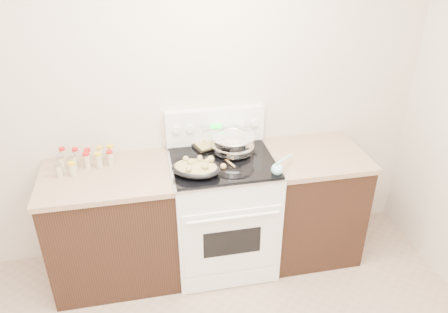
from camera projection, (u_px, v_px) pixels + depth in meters
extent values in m
cube|color=beige|center=(167.00, 94.00, 3.22)|extent=(4.00, 0.05, 2.70)
cube|color=black|center=(114.00, 228.00, 3.28)|extent=(0.90, 0.64, 0.88)
cube|color=brown|center=(106.00, 176.00, 3.06)|extent=(0.93, 0.67, 0.04)
cube|color=black|center=(310.00, 204.00, 3.55)|extent=(0.70, 0.64, 0.88)
cube|color=brown|center=(316.00, 155.00, 3.33)|extent=(0.73, 0.67, 0.04)
cube|color=white|center=(223.00, 214.00, 3.41)|extent=(0.76, 0.66, 0.92)
cube|color=white|center=(232.00, 242.00, 3.12)|extent=(0.70, 0.01, 0.55)
cube|color=black|center=(232.00, 243.00, 3.12)|extent=(0.42, 0.01, 0.22)
cylinder|color=white|center=(234.00, 218.00, 2.97)|extent=(0.65, 0.02, 0.02)
cube|color=white|center=(231.00, 280.00, 3.31)|extent=(0.70, 0.01, 0.14)
cube|color=silver|center=(223.00, 162.00, 3.18)|extent=(0.78, 0.68, 0.01)
cube|color=black|center=(223.00, 161.00, 3.18)|extent=(0.74, 0.64, 0.01)
cube|color=white|center=(215.00, 126.00, 3.36)|extent=(0.76, 0.07, 0.28)
cylinder|color=white|center=(177.00, 130.00, 3.26)|extent=(0.06, 0.02, 0.06)
cylinder|color=white|center=(190.00, 129.00, 3.28)|extent=(0.06, 0.02, 0.06)
cylinder|color=white|center=(242.00, 124.00, 3.35)|extent=(0.06, 0.02, 0.06)
cylinder|color=white|center=(254.00, 123.00, 3.36)|extent=(0.06, 0.02, 0.06)
cube|color=#19E533|center=(216.00, 126.00, 3.31)|extent=(0.09, 0.00, 0.04)
cube|color=silver|center=(206.00, 127.00, 3.30)|extent=(0.05, 0.00, 0.05)
cube|color=silver|center=(226.00, 126.00, 3.33)|extent=(0.05, 0.00, 0.05)
ellipsoid|color=silver|center=(233.00, 146.00, 3.23)|extent=(0.40, 0.40, 0.19)
cylinder|color=silver|center=(233.00, 153.00, 3.26)|extent=(0.17, 0.17, 0.01)
torus|color=silver|center=(233.00, 137.00, 3.19)|extent=(0.33, 0.33, 0.02)
cylinder|color=silver|center=(233.00, 143.00, 3.22)|extent=(0.30, 0.30, 0.11)
cylinder|color=brown|center=(233.00, 138.00, 3.20)|extent=(0.28, 0.28, 0.00)
cube|color=beige|center=(228.00, 142.00, 3.13)|extent=(0.04, 0.04, 0.02)
cube|color=beige|center=(236.00, 143.00, 3.12)|extent=(0.03, 0.03, 0.02)
cube|color=beige|center=(240.00, 133.00, 3.26)|extent=(0.03, 0.03, 0.02)
cube|color=beige|center=(238.00, 141.00, 3.15)|extent=(0.03, 0.03, 0.02)
cube|color=beige|center=(236.00, 145.00, 3.10)|extent=(0.02, 0.02, 0.02)
cube|color=beige|center=(241.00, 135.00, 3.24)|extent=(0.03, 0.03, 0.02)
cube|color=beige|center=(238.00, 131.00, 3.29)|extent=(0.03, 0.03, 0.02)
cube|color=beige|center=(240.00, 134.00, 3.25)|extent=(0.02, 0.02, 0.02)
cube|color=beige|center=(229.00, 130.00, 3.30)|extent=(0.04, 0.04, 0.02)
cube|color=beige|center=(242.00, 135.00, 3.24)|extent=(0.04, 0.04, 0.03)
cube|color=beige|center=(230.00, 133.00, 3.27)|extent=(0.03, 0.03, 0.02)
cube|color=beige|center=(241.00, 134.00, 3.25)|extent=(0.03, 0.03, 0.02)
cube|color=beige|center=(233.00, 140.00, 3.16)|extent=(0.03, 0.03, 0.02)
cube|color=beige|center=(227.00, 143.00, 3.12)|extent=(0.03, 0.03, 0.02)
cube|color=beige|center=(221.00, 136.00, 3.21)|extent=(0.03, 0.03, 0.02)
ellipsoid|color=black|center=(196.00, 169.00, 2.98)|extent=(0.41, 0.36, 0.08)
ellipsoid|color=tan|center=(196.00, 167.00, 2.98)|extent=(0.37, 0.32, 0.06)
sphere|color=tan|center=(186.00, 159.00, 3.01)|extent=(0.04, 0.04, 0.04)
sphere|color=tan|center=(200.00, 158.00, 3.03)|extent=(0.04, 0.04, 0.04)
sphere|color=tan|center=(191.00, 162.00, 2.97)|extent=(0.05, 0.05, 0.05)
sphere|color=tan|center=(205.00, 167.00, 2.91)|extent=(0.05, 0.05, 0.05)
sphere|color=tan|center=(208.00, 161.00, 2.99)|extent=(0.04, 0.04, 0.04)
sphere|color=tan|center=(189.00, 169.00, 2.89)|extent=(0.05, 0.05, 0.05)
sphere|color=tan|center=(200.00, 160.00, 3.00)|extent=(0.04, 0.04, 0.04)
sphere|color=tan|center=(211.00, 159.00, 3.00)|extent=(0.05, 0.05, 0.05)
cube|color=black|center=(215.00, 142.00, 3.41)|extent=(0.43, 0.36, 0.02)
cube|color=tan|center=(215.00, 140.00, 3.40)|extent=(0.38, 0.31, 0.02)
sphere|color=tan|center=(231.00, 141.00, 3.37)|extent=(0.04, 0.04, 0.04)
sphere|color=tan|center=(205.00, 138.00, 3.41)|extent=(0.04, 0.04, 0.04)
sphere|color=tan|center=(202.00, 139.00, 3.40)|extent=(0.04, 0.04, 0.04)
sphere|color=tan|center=(204.00, 141.00, 3.37)|extent=(0.04, 0.04, 0.04)
sphere|color=tan|center=(224.00, 138.00, 3.41)|extent=(0.03, 0.03, 0.03)
sphere|color=tan|center=(230.00, 136.00, 3.42)|extent=(0.03, 0.03, 0.03)
sphere|color=tan|center=(199.00, 136.00, 3.44)|extent=(0.03, 0.03, 0.03)
sphere|color=tan|center=(218.00, 135.00, 3.45)|extent=(0.04, 0.04, 0.04)
sphere|color=tan|center=(225.00, 135.00, 3.47)|extent=(0.04, 0.04, 0.04)
sphere|color=tan|center=(209.00, 136.00, 3.43)|extent=(0.04, 0.04, 0.04)
cylinder|color=tan|center=(225.00, 159.00, 3.17)|extent=(0.10, 0.24, 0.01)
sphere|color=tan|center=(223.00, 166.00, 3.07)|extent=(0.04, 0.04, 0.04)
sphere|color=#9AE0E6|center=(277.00, 169.00, 2.99)|extent=(0.08, 0.08, 0.08)
cylinder|color=#9AE0E6|center=(284.00, 159.00, 3.06)|extent=(0.19, 0.21, 0.07)
cylinder|color=#BFB28C|center=(63.00, 157.00, 3.15)|extent=(0.04, 0.04, 0.11)
cylinder|color=#B21414|center=(62.00, 149.00, 3.11)|extent=(0.04, 0.04, 0.02)
cylinder|color=#BFB28C|center=(76.00, 157.00, 3.15)|extent=(0.04, 0.04, 0.11)
cylinder|color=#B21414|center=(75.00, 149.00, 3.12)|extent=(0.04, 0.04, 0.02)
cylinder|color=#BFB28C|center=(88.00, 157.00, 3.17)|extent=(0.04, 0.04, 0.09)
cylinder|color=#B21414|center=(87.00, 150.00, 3.14)|extent=(0.05, 0.05, 0.02)
cylinder|color=#BFB28C|center=(101.00, 155.00, 3.18)|extent=(0.04, 0.04, 0.11)
cylinder|color=gold|center=(100.00, 147.00, 3.15)|extent=(0.04, 0.04, 0.02)
cylinder|color=#BFB28C|center=(111.00, 154.00, 3.20)|extent=(0.05, 0.05, 0.10)
cylinder|color=gold|center=(110.00, 146.00, 3.17)|extent=(0.05, 0.05, 0.02)
cylinder|color=#BFB28C|center=(61.00, 164.00, 3.06)|extent=(0.05, 0.05, 0.11)
cylinder|color=#B2B2B7|center=(60.00, 157.00, 3.03)|extent=(0.05, 0.05, 0.02)
cylinder|color=#BFB28C|center=(74.00, 163.00, 3.08)|extent=(0.04, 0.04, 0.10)
cylinder|color=#B2B2B7|center=(72.00, 155.00, 3.05)|extent=(0.04, 0.04, 0.02)
cylinder|color=#BFB28C|center=(87.00, 161.00, 3.10)|extent=(0.05, 0.05, 0.11)
cylinder|color=#B21414|center=(86.00, 154.00, 3.07)|extent=(0.05, 0.05, 0.02)
cylinder|color=#BFB28C|center=(99.00, 161.00, 3.10)|extent=(0.05, 0.05, 0.10)
cylinder|color=gold|center=(98.00, 154.00, 3.07)|extent=(0.05, 0.05, 0.02)
cylinder|color=#BFB28C|center=(110.00, 159.00, 3.13)|extent=(0.04, 0.04, 0.10)
cylinder|color=#B21414|center=(109.00, 152.00, 3.10)|extent=(0.04, 0.04, 0.02)
cylinder|color=#BFB28C|center=(59.00, 171.00, 2.99)|extent=(0.04, 0.04, 0.09)
cylinder|color=#B2B2B7|center=(58.00, 164.00, 2.96)|extent=(0.04, 0.04, 0.02)
cylinder|color=#BFB28C|center=(73.00, 170.00, 3.00)|extent=(0.05, 0.05, 0.09)
cylinder|color=gold|center=(71.00, 163.00, 2.98)|extent=(0.05, 0.05, 0.02)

